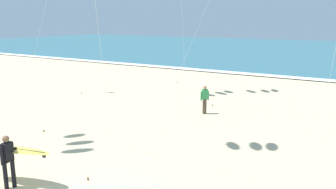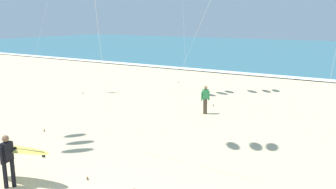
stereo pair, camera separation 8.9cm
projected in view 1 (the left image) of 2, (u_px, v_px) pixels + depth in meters
ocean_water at (333, 52)px, 55.50m from camera, size 160.00×60.00×0.08m
shoreline_foam at (294, 78)px, 30.69m from camera, size 160.00×1.45×0.01m
surfer_third at (12, 154)px, 10.74m from camera, size 2.54×1.18×1.71m
bystander_green_top at (205, 99)px, 19.08m from camera, size 0.36×0.39×1.59m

